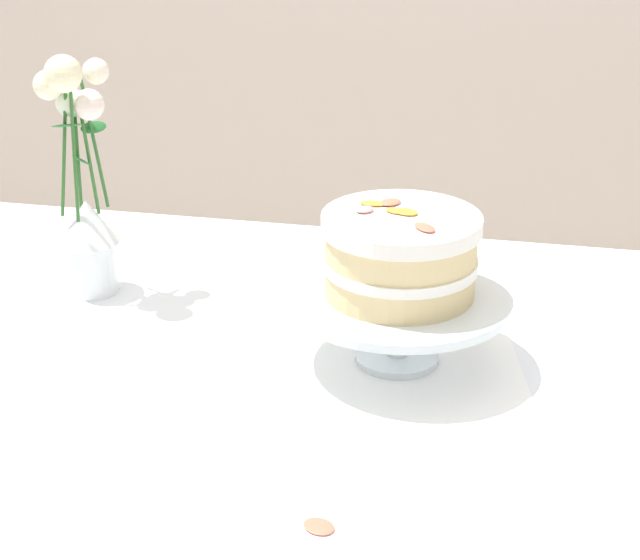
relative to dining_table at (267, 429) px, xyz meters
name	(u,v)px	position (x,y,z in m)	size (l,w,h in m)	color
dining_table	(267,429)	(0.00, 0.00, 0.00)	(1.40, 1.00, 0.74)	white
linen_napkin	(397,361)	(0.16, 0.06, 0.09)	(0.32, 0.32, 0.00)	white
cake_stand	(399,305)	(0.16, 0.06, 0.17)	(0.29, 0.29, 0.10)	silver
layer_cake	(400,254)	(0.16, 0.06, 0.24)	(0.20, 0.20, 0.11)	beige
flower_vase	(84,197)	(-0.32, 0.18, 0.24)	(0.10, 0.11, 0.37)	silver
loose_petal_0	(319,526)	(0.14, -0.30, 0.09)	(0.03, 0.03, 0.00)	#E56B51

